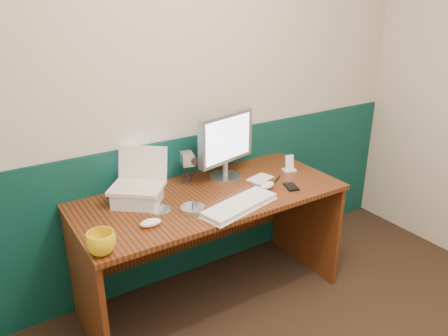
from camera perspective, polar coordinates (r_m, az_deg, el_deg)
back_wall at (r=2.77m, az=-4.39°, el=9.18°), size 3.50×0.04×2.50m
wainscot at (r=3.02m, az=-3.87°, el=-4.88°), size 3.48×0.02×1.00m
desk at (r=2.77m, az=-1.69°, el=-10.46°), size 1.60×0.70×0.75m
laptop_riser at (r=2.51m, az=-11.21°, el=-3.68°), size 0.32×0.32×0.09m
laptop at (r=2.45m, az=-11.49°, el=-0.26°), size 0.36×0.35×0.24m
monitor at (r=2.73m, az=0.15°, el=2.93°), size 0.45×0.23×0.44m
keyboard at (r=2.43m, az=2.05°, el=-4.96°), size 0.49×0.27×0.03m
mouse_right at (r=2.67m, az=5.65°, el=-2.27°), size 0.13×0.10×0.04m
mouse_left at (r=2.28m, az=-9.57°, el=-7.06°), size 0.12×0.07×0.04m
mug at (r=2.09m, az=-15.76°, el=-9.40°), size 0.17×0.17×0.11m
camcorder at (r=2.70m, az=-4.78°, el=-0.08°), size 0.12×0.15×0.20m
cd_spindle at (r=2.40m, az=-4.12°, el=-5.35°), size 0.13×0.13×0.03m
cd_loose_a at (r=2.44m, az=-8.37°, el=-5.39°), size 0.12×0.12×0.00m
cd_loose_b at (r=2.73m, az=4.84°, el=-2.12°), size 0.11×0.11×0.00m
pen at (r=2.78m, az=6.80°, el=-1.66°), size 0.13×0.09×0.01m
papers at (r=2.81m, az=4.76°, el=-1.37°), size 0.19×0.15×0.00m
dock at (r=2.95m, az=8.49°, el=-0.24°), size 0.09×0.08×0.02m
music_player at (r=2.93m, az=8.55°, el=0.77°), size 0.06×0.04×0.10m
pda at (r=2.70m, az=8.76°, el=-2.43°), size 0.10×0.13×0.01m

